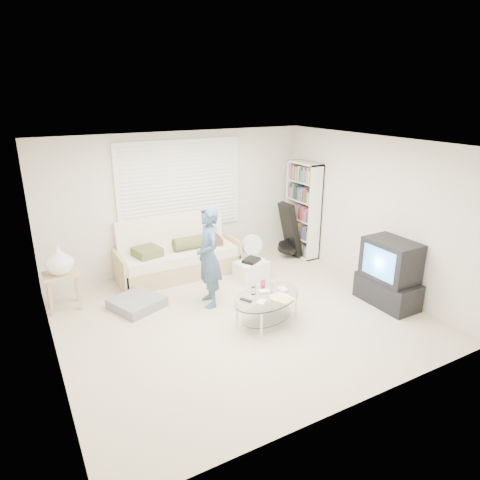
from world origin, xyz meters
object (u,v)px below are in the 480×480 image
futon_sofa (178,257)px  bookshelf (303,210)px  tv_unit (389,274)px  coffee_table (267,301)px

futon_sofa → bookshelf: size_ratio=1.15×
futon_sofa → tv_unit: (2.44, -2.63, 0.16)m
futon_sofa → tv_unit: size_ratio=2.07×
bookshelf → tv_unit: bearing=-93.0°
bookshelf → coffee_table: (-2.08, -2.00, -0.59)m
coffee_table → bookshelf: bearing=43.8°
coffee_table → futon_sofa: bearing=102.3°
bookshelf → coffee_table: size_ratio=1.42×
tv_unit → coffee_table: size_ratio=0.79×
bookshelf → coffee_table: bookshelf is taller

